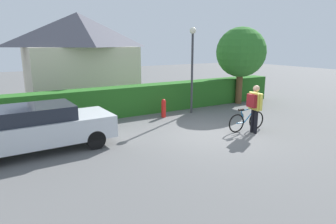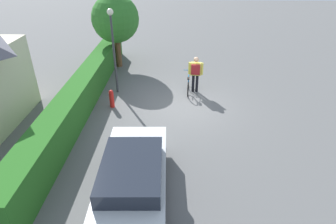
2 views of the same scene
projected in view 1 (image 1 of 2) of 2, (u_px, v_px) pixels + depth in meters
The scene contains 9 objects.
ground_plane at pixel (211, 134), 10.59m from camera, with size 60.00×60.00×0.00m, color #585858.
hedge_row at pixel (154, 98), 14.01m from camera, with size 14.08×0.90×1.30m, color #245F1D.
house_distant at pixel (80, 57), 15.99m from camera, with size 5.63×4.36×4.77m.
parked_car_near at pixel (37, 127), 8.80m from camera, with size 4.41×1.86×1.40m.
bicycle at pixel (247, 121), 10.92m from camera, with size 1.65×0.50×0.94m.
person_rider at pixel (255, 104), 10.50m from camera, with size 0.39×0.69×1.74m.
street_lamp at pixel (192, 58), 13.23m from camera, with size 0.28×0.28×3.86m.
tree_kerbside at pixel (241, 53), 15.37m from camera, with size 2.59×2.59×4.02m.
fire_hydrant at pixel (164, 108), 12.92m from camera, with size 0.20×0.20×0.81m.
Camera 1 is at (-6.50, -7.91, 3.20)m, focal length 31.54 mm.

